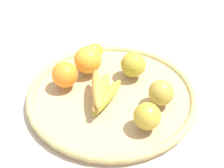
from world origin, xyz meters
The scene contains 9 objects.
ground_plane centered at (0.00, 0.00, 0.00)m, with size 2.40×2.40×0.00m, color #C3B09F.
basket centered at (0.00, 0.00, 0.02)m, with size 0.46×0.46×0.03m.
orange_1 centered at (0.12, 0.06, 0.07)m, with size 0.07×0.07×0.07m, color orange.
orange_0 centered at (0.11, -0.03, 0.07)m, with size 0.08×0.08×0.08m, color orange.
lemon_0 centered at (0.14, -0.09, 0.05)m, with size 0.06×0.05×0.05m, color yellow.
banana_bunch centered at (0.00, 0.05, 0.06)m, with size 0.12×0.16×0.05m.
apple_1 centered at (-0.13, -0.03, 0.06)m, with size 0.07×0.07×0.07m, color #AC9035.
apple_2 centered at (-0.01, -0.09, 0.07)m, with size 0.07×0.07×0.07m, color #AD9C2B.
apple_0 centered at (-0.14, 0.06, 0.06)m, with size 0.06×0.06×0.06m, color #B2952F.
Camera 1 is at (-0.36, 0.51, 0.55)m, focal length 48.03 mm.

